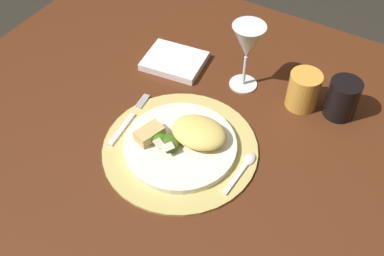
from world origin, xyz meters
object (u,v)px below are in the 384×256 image
dinner_plate (180,145)px  amber_tumbler (303,90)px  napkin (174,61)px  dark_tumbler (342,99)px  spoon (244,167)px  wine_glass (248,44)px  fork (127,121)px  dining_table (214,179)px

dinner_plate → amber_tumbler: size_ratio=2.69×
napkin → dark_tumbler: dark_tumbler is taller
napkin → amber_tumbler: amber_tumbler is taller
dinner_plate → spoon: size_ratio=1.99×
dinner_plate → napkin: (-0.16, 0.23, -0.00)m
spoon → napkin: bearing=144.7°
amber_tumbler → wine_glass: bearing=-177.4°
dark_tumbler → spoon: bearing=-114.4°
fork → spoon: (0.28, 0.02, -0.00)m
dining_table → dark_tumbler: dark_tumbler is taller
wine_glass → dark_tumbler: wine_glass is taller
napkin → dark_tumbler: bearing=5.8°
dinner_plate → dark_tumbler: bearing=47.0°
dining_table → dinner_plate: 0.19m
fork → dinner_plate: bearing=-1.0°
spoon → amber_tumbler: amber_tumbler is taller
spoon → dark_tumbler: (0.12, 0.25, 0.04)m
dinner_plate → wine_glass: (0.03, 0.25, 0.11)m
amber_tumbler → dark_tumbler: dark_tumbler is taller
dining_table → amber_tumbler: amber_tumbler is taller
spoon → amber_tumbler: size_ratio=1.36×
dining_table → wine_glass: wine_glass is taller
spoon → dark_tumbler: size_ratio=1.31×
dining_table → spoon: size_ratio=11.13×
amber_tumbler → napkin: bearing=-175.6°
fork → napkin: bearing=94.7°
dining_table → dinner_plate: size_ratio=5.60×
dinner_plate → amber_tumbler: amber_tumbler is taller
spoon → napkin: (-0.30, 0.21, 0.00)m
dining_table → spoon: spoon is taller
napkin → amber_tumbler: (0.33, 0.03, 0.04)m
dinner_plate → dark_tumbler: size_ratio=2.61×
dinner_plate → fork: 0.14m
spoon → napkin: napkin is taller
fork → napkin: (-0.02, 0.23, 0.00)m
dining_table → fork: 0.26m
dining_table → amber_tumbler: 0.30m
dinner_plate → fork: bearing=179.0°
dining_table → amber_tumbler: (0.12, 0.19, 0.20)m
dinner_plate → wine_glass: bearing=84.1°
wine_glass → spoon: bearing=-63.6°
fork → dining_table: bearing=18.3°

